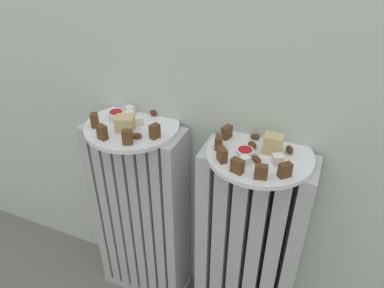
# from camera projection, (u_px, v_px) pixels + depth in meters

# --- Properties ---
(radiator_left) EXTENTS (0.30, 0.12, 0.67)m
(radiator_left) POSITION_uv_depth(u_px,v_px,m) (142.00, 217.00, 1.19)
(radiator_left) COLOR #B2B2B7
(radiator_left) RESTS_ON ground_plane
(radiator_right) EXTENTS (0.30, 0.12, 0.67)m
(radiator_right) POSITION_uv_depth(u_px,v_px,m) (248.00, 250.00, 1.07)
(radiator_right) COLOR #B2B2B7
(radiator_right) RESTS_ON ground_plane
(plate_left) EXTENTS (0.26, 0.26, 0.01)m
(plate_left) POSITION_uv_depth(u_px,v_px,m) (132.00, 126.00, 1.00)
(plate_left) COLOR white
(plate_left) RESTS_ON radiator_left
(plate_right) EXTENTS (0.26, 0.26, 0.01)m
(plate_right) POSITION_uv_depth(u_px,v_px,m) (260.00, 154.00, 0.88)
(plate_right) COLOR white
(plate_right) RESTS_ON radiator_right
(dark_cake_slice_left_0) EXTENTS (0.03, 0.03, 0.04)m
(dark_cake_slice_left_0) POSITION_uv_depth(u_px,v_px,m) (95.00, 120.00, 0.98)
(dark_cake_slice_left_0) COLOR #56351E
(dark_cake_slice_left_0) RESTS_ON plate_left
(dark_cake_slice_left_1) EXTENTS (0.03, 0.02, 0.04)m
(dark_cake_slice_left_1) POSITION_uv_depth(u_px,v_px,m) (102.00, 132.00, 0.92)
(dark_cake_slice_left_1) COLOR #56351E
(dark_cake_slice_left_1) RESTS_ON plate_left
(dark_cake_slice_left_2) EXTENTS (0.03, 0.03, 0.04)m
(dark_cake_slice_left_2) POSITION_uv_depth(u_px,v_px,m) (127.00, 137.00, 0.90)
(dark_cake_slice_left_2) COLOR #56351E
(dark_cake_slice_left_2) RESTS_ON plate_left
(dark_cake_slice_left_3) EXTENTS (0.03, 0.03, 0.04)m
(dark_cake_slice_left_3) POSITION_uv_depth(u_px,v_px,m) (155.00, 131.00, 0.93)
(dark_cake_slice_left_3) COLOR #56351E
(dark_cake_slice_left_3) RESTS_ON plate_left
(marble_cake_slice_left_0) EXTENTS (0.06, 0.05, 0.04)m
(marble_cake_slice_left_0) POSITION_uv_depth(u_px,v_px,m) (125.00, 124.00, 0.96)
(marble_cake_slice_left_0) COLOR tan
(marble_cake_slice_left_0) RESTS_ON plate_left
(turkish_delight_left_0) EXTENTS (0.03, 0.03, 0.03)m
(turkish_delight_left_0) POSITION_uv_depth(u_px,v_px,m) (130.00, 115.00, 1.02)
(turkish_delight_left_0) COLOR white
(turkish_delight_left_0) RESTS_ON plate_left
(turkish_delight_left_1) EXTENTS (0.03, 0.03, 0.02)m
(turkish_delight_left_1) POSITION_uv_depth(u_px,v_px,m) (138.00, 121.00, 0.99)
(turkish_delight_left_1) COLOR white
(turkish_delight_left_1) RESTS_ON plate_left
(turkish_delight_left_2) EXTENTS (0.03, 0.03, 0.02)m
(turkish_delight_left_2) POSITION_uv_depth(u_px,v_px,m) (129.00, 111.00, 1.04)
(turkish_delight_left_2) COLOR white
(turkish_delight_left_2) RESTS_ON plate_left
(medjool_date_left_0) EXTENTS (0.03, 0.03, 0.01)m
(medjool_date_left_0) POSITION_uv_depth(u_px,v_px,m) (152.00, 129.00, 0.96)
(medjool_date_left_0) COLOR #4C2814
(medjool_date_left_0) RESTS_ON plate_left
(medjool_date_left_1) EXTENTS (0.03, 0.03, 0.02)m
(medjool_date_left_1) POSITION_uv_depth(u_px,v_px,m) (147.00, 109.00, 1.06)
(medjool_date_left_1) COLOR #4C2814
(medjool_date_left_1) RESTS_ON plate_left
(medjool_date_left_2) EXTENTS (0.03, 0.03, 0.02)m
(medjool_date_left_2) POSITION_uv_depth(u_px,v_px,m) (154.00, 113.00, 1.04)
(medjool_date_left_2) COLOR #4C2814
(medjool_date_left_2) RESTS_ON plate_left
(medjool_date_left_3) EXTENTS (0.03, 0.03, 0.01)m
(medjool_date_left_3) POSITION_uv_depth(u_px,v_px,m) (137.00, 136.00, 0.93)
(medjool_date_left_3) COLOR #4C2814
(medjool_date_left_3) RESTS_ON plate_left
(jam_bowl_left) EXTENTS (0.04, 0.04, 0.02)m
(jam_bowl_left) POSITION_uv_depth(u_px,v_px,m) (116.00, 115.00, 1.01)
(jam_bowl_left) COLOR white
(jam_bowl_left) RESTS_ON plate_left
(dark_cake_slice_right_0) EXTENTS (0.03, 0.03, 0.03)m
(dark_cake_slice_right_0) POSITION_uv_depth(u_px,v_px,m) (227.00, 132.00, 0.93)
(dark_cake_slice_right_0) COLOR #56351E
(dark_cake_slice_right_0) RESTS_ON plate_right
(dark_cake_slice_right_1) EXTENTS (0.02, 0.03, 0.03)m
(dark_cake_slice_right_1) POSITION_uv_depth(u_px,v_px,m) (219.00, 142.00, 0.89)
(dark_cake_slice_right_1) COLOR #56351E
(dark_cake_slice_right_1) RESTS_ON plate_right
(dark_cake_slice_right_2) EXTENTS (0.03, 0.03, 0.03)m
(dark_cake_slice_right_2) POSITION_uv_depth(u_px,v_px,m) (222.00, 155.00, 0.84)
(dark_cake_slice_right_2) COLOR #56351E
(dark_cake_slice_right_2) RESTS_ON plate_right
(dark_cake_slice_right_3) EXTENTS (0.03, 0.02, 0.03)m
(dark_cake_slice_right_3) POSITION_uv_depth(u_px,v_px,m) (237.00, 166.00, 0.80)
(dark_cake_slice_right_3) COLOR #56351E
(dark_cake_slice_right_3) RESTS_ON plate_right
(dark_cake_slice_right_4) EXTENTS (0.03, 0.02, 0.03)m
(dark_cake_slice_right_4) POSITION_uv_depth(u_px,v_px,m) (261.00, 172.00, 0.79)
(dark_cake_slice_right_4) COLOR #56351E
(dark_cake_slice_right_4) RESTS_ON plate_right
(dark_cake_slice_right_5) EXTENTS (0.03, 0.03, 0.03)m
(dark_cake_slice_right_5) POSITION_uv_depth(u_px,v_px,m) (285.00, 170.00, 0.79)
(dark_cake_slice_right_5) COLOR #56351E
(dark_cake_slice_right_5) RESTS_ON plate_right
(marble_cake_slice_right_0) EXTENTS (0.05, 0.04, 0.05)m
(marble_cake_slice_right_0) POSITION_uv_depth(u_px,v_px,m) (273.00, 144.00, 0.87)
(marble_cake_slice_right_0) COLOR tan
(marble_cake_slice_right_0) RESTS_ON plate_right
(turkish_delight_right_0) EXTENTS (0.03, 0.03, 0.02)m
(turkish_delight_right_0) POSITION_uv_depth(u_px,v_px,m) (245.00, 161.00, 0.83)
(turkish_delight_right_0) COLOR white
(turkish_delight_right_0) RESTS_ON plate_right
(turkish_delight_right_1) EXTENTS (0.03, 0.03, 0.02)m
(turkish_delight_right_1) POSITION_uv_depth(u_px,v_px,m) (278.00, 160.00, 0.83)
(turkish_delight_right_1) COLOR white
(turkish_delight_right_1) RESTS_ON plate_right
(medjool_date_right_0) EXTENTS (0.03, 0.03, 0.01)m
(medjool_date_right_0) POSITION_uv_depth(u_px,v_px,m) (257.00, 159.00, 0.84)
(medjool_date_right_0) COLOR #4C2814
(medjool_date_right_0) RESTS_ON plate_right
(medjool_date_right_1) EXTENTS (0.03, 0.03, 0.02)m
(medjool_date_right_1) POSITION_uv_depth(u_px,v_px,m) (252.00, 145.00, 0.89)
(medjool_date_right_1) COLOR #4C2814
(medjool_date_right_1) RESTS_ON plate_right
(medjool_date_right_2) EXTENTS (0.03, 0.02, 0.01)m
(medjool_date_right_2) POSITION_uv_depth(u_px,v_px,m) (255.00, 136.00, 0.93)
(medjool_date_right_2) COLOR #4C2814
(medjool_date_right_2) RESTS_ON plate_right
(medjool_date_right_3) EXTENTS (0.03, 0.03, 0.02)m
(medjool_date_right_3) POSITION_uv_depth(u_px,v_px,m) (290.00, 149.00, 0.88)
(medjool_date_right_3) COLOR #4C2814
(medjool_date_right_3) RESTS_ON plate_right
(jam_bowl_right) EXTENTS (0.04, 0.04, 0.02)m
(jam_bowl_right) POSITION_uv_depth(u_px,v_px,m) (245.00, 152.00, 0.86)
(jam_bowl_right) COLOR white
(jam_bowl_right) RESTS_ON plate_right
(fork) EXTENTS (0.04, 0.10, 0.00)m
(fork) POSITION_uv_depth(u_px,v_px,m) (267.00, 145.00, 0.91)
(fork) COLOR silver
(fork) RESTS_ON plate_right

